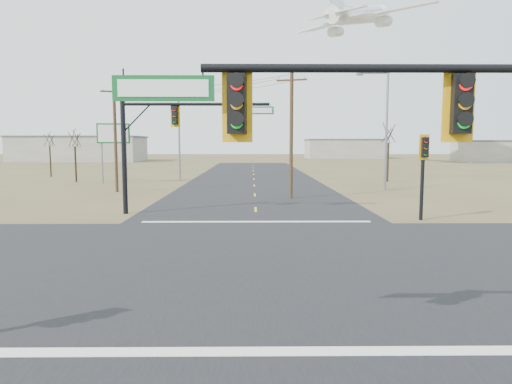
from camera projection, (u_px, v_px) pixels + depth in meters
ground at (258, 258)px, 16.47m from camera, size 320.00×320.00×0.00m
road_ew at (258, 258)px, 16.47m from camera, size 160.00×14.00×0.02m
road_ns at (258, 258)px, 16.47m from camera, size 14.00×160.00×0.02m
stop_bar_near at (264, 351)px, 9.01m from camera, size 12.00×0.40×0.01m
stop_bar_far at (256, 222)px, 23.92m from camera, size 12.00×0.40×0.01m
mast_arm_near at (455, 127)px, 8.17m from camera, size 10.32×0.47×6.04m
mast_arm_far at (175, 127)px, 26.31m from camera, size 8.84×0.49×6.96m
pedestal_signal_ne at (424, 158)px, 24.16m from camera, size 0.59×0.51×4.62m
utility_pole_near at (291, 133)px, 33.66m from camera, size 2.21×0.80×9.32m
utility_pole_far at (115, 136)px, 38.34m from camera, size 2.17×0.61×9.02m
highway_sign at (114, 141)px, 46.74m from camera, size 3.24×0.69×6.16m
streetlight_a at (384, 124)px, 40.25m from camera, size 2.92×0.44×10.42m
streetlight_c at (181, 124)px, 51.74m from camera, size 3.15×0.51×11.24m
bare_tree_a at (75, 137)px, 48.05m from camera, size 3.09×3.09×5.99m
bare_tree_b at (49, 139)px, 55.77m from camera, size 2.99×2.99×5.83m
bare_tree_c at (389, 133)px, 48.79m from camera, size 3.66×3.66×6.70m
warehouse_left at (80, 149)px, 105.29m from camera, size 28.00×14.00×5.50m
warehouse_mid at (343, 149)px, 125.80m from camera, size 20.00×12.00×5.00m
warehouse_right at (500, 152)px, 101.25m from camera, size 18.00×10.00×4.50m
jet_airliner at (359, 15)px, 81.05m from camera, size 26.55×26.50×11.86m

